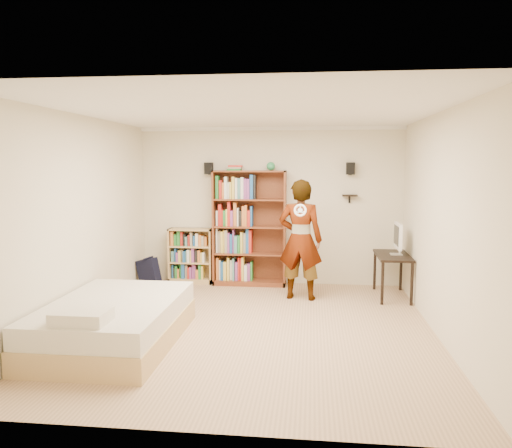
% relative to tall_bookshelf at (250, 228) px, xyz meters
% --- Properties ---
extents(ground, '(4.50, 5.00, 0.01)m').
position_rel_tall_bookshelf_xyz_m(ground, '(0.34, -2.32, -0.98)').
color(ground, tan).
rests_on(ground, ground).
extents(room_shell, '(4.52, 5.02, 2.71)m').
position_rel_tall_bookshelf_xyz_m(room_shell, '(0.34, -2.32, 0.78)').
color(room_shell, beige).
rests_on(room_shell, ground).
extents(crown_molding, '(4.50, 5.00, 0.06)m').
position_rel_tall_bookshelf_xyz_m(crown_molding, '(0.34, -2.32, 1.69)').
color(crown_molding, white).
rests_on(crown_molding, room_shell).
extents(speaker_left, '(0.14, 0.12, 0.20)m').
position_rel_tall_bookshelf_xyz_m(speaker_left, '(-0.71, 0.08, 1.02)').
color(speaker_left, black).
rests_on(speaker_left, room_shell).
extents(speaker_right, '(0.14, 0.12, 0.20)m').
position_rel_tall_bookshelf_xyz_m(speaker_right, '(1.69, 0.08, 1.02)').
color(speaker_right, black).
rests_on(speaker_right, room_shell).
extents(wall_shelf, '(0.25, 0.16, 0.02)m').
position_rel_tall_bookshelf_xyz_m(wall_shelf, '(1.69, 0.09, 0.57)').
color(wall_shelf, black).
rests_on(wall_shelf, room_shell).
extents(tall_bookshelf, '(1.24, 0.36, 1.96)m').
position_rel_tall_bookshelf_xyz_m(tall_bookshelf, '(0.00, 0.00, 0.00)').
color(tall_bookshelf, brown).
rests_on(tall_bookshelf, ground).
extents(low_bookshelf, '(0.76, 0.29, 0.95)m').
position_rel_tall_bookshelf_xyz_m(low_bookshelf, '(-1.04, 0.04, -0.50)').
color(low_bookshelf, tan).
rests_on(low_bookshelf, ground).
extents(computer_desk, '(0.50, 0.99, 0.68)m').
position_rel_tall_bookshelf_xyz_m(computer_desk, '(2.32, -0.56, -0.64)').
color(computer_desk, black).
rests_on(computer_desk, ground).
extents(imac, '(0.17, 0.50, 0.49)m').
position_rel_tall_bookshelf_xyz_m(imac, '(2.36, -0.58, -0.06)').
color(imac, white).
rests_on(imac, computer_desk).
extents(daybed, '(1.39, 2.14, 0.63)m').
position_rel_tall_bookshelf_xyz_m(daybed, '(-1.20, -3.02, -0.67)').
color(daybed, beige).
rests_on(daybed, ground).
extents(person, '(0.74, 0.54, 1.85)m').
position_rel_tall_bookshelf_xyz_m(person, '(0.89, -0.82, -0.06)').
color(person, black).
rests_on(person, ground).
extents(wii_wheel, '(0.19, 0.07, 0.19)m').
position_rel_tall_bookshelf_xyz_m(wii_wheel, '(0.89, -1.16, 0.42)').
color(wii_wheel, white).
rests_on(wii_wheel, person).
extents(navy_bag, '(0.41, 0.32, 0.49)m').
position_rel_tall_bookshelf_xyz_m(navy_bag, '(-1.68, -0.33, -0.73)').
color(navy_bag, black).
rests_on(navy_bag, ground).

